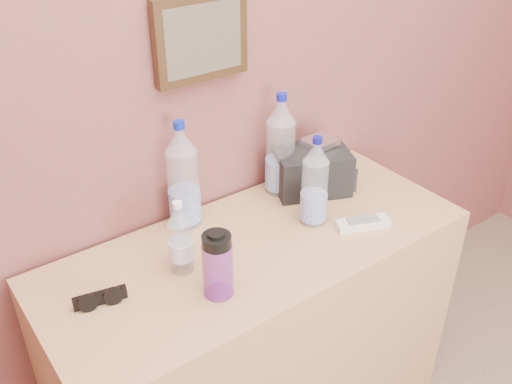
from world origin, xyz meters
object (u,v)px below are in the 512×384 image
pet_small (180,241)px  nalgene_bottle (218,264)px  pet_large_d (315,186)px  foil_packet (320,142)px  sunglasses (100,298)px  pet_large_b (183,180)px  ac_remote (363,223)px  toiletry_bag (312,168)px  pet_large_c (280,150)px  dresser (257,341)px

pet_small → nalgene_bottle: (0.03, -0.14, -0.00)m
pet_large_d → foil_packet: 0.22m
sunglasses → foil_packet: foil_packet is taller
pet_small → nalgene_bottle: bearing=-78.7°
pet_large_b → pet_small: size_ratio=1.56×
pet_large_b → nalgene_bottle: bearing=-106.0°
pet_small → foil_packet: pet_small is taller
ac_remote → sunglasses: bearing=-168.0°
ac_remote → toiletry_bag: bearing=109.2°
pet_small → ac_remote: 0.60m
pet_large_c → ac_remote: (0.08, -0.33, -0.15)m
pet_large_c → ac_remote: bearing=-77.0°
dresser → sunglasses: 0.66m
pet_large_d → toiletry_bag: bearing=51.0°
nalgene_bottle → sunglasses: (-0.27, 0.15, -0.08)m
pet_large_b → toiletry_bag: 0.47m
foil_packet → ac_remote: bearing=-99.0°
dresser → sunglasses: bearing=176.1°
pet_large_c → sunglasses: (-0.74, -0.17, -0.14)m
sunglasses → ac_remote: sunglasses is taller
pet_small → foil_packet: (0.61, 0.11, 0.08)m
pet_large_b → foil_packet: bearing=-9.9°
sunglasses → ac_remote: bearing=1.6°
ac_remote → dresser: bearing=-178.1°
dresser → pet_large_d: bearing=-1.8°
pet_large_c → nalgene_bottle: bearing=-145.0°
pet_large_c → nalgene_bottle: (-0.46, -0.32, -0.06)m
toiletry_bag → foil_packet: size_ratio=2.32×
dresser → pet_large_b: (-0.12, 0.23, 0.57)m
pet_large_b → foil_packet: size_ratio=3.32×
sunglasses → ac_remote: 0.83m
pet_large_c → foil_packet: 0.14m
pet_large_c → pet_large_d: 0.22m
pet_large_c → foil_packet: pet_large_c is taller
pet_large_d → pet_large_c: bearing=81.4°
pet_large_b → nalgene_bottle: pet_large_b is taller
pet_large_d → nalgene_bottle: size_ratio=1.51×
pet_large_c → pet_small: pet_large_c is taller
pet_small → sunglasses: bearing=178.8°
nalgene_bottle → toiletry_bag: bearing=25.6°
sunglasses → pet_small: bearing=11.3°
sunglasses → toiletry_bag: size_ratio=0.57×
sunglasses → pet_large_b: bearing=39.7°
ac_remote → foil_packet: bearing=103.9°
pet_small → toiletry_bag: bearing=11.7°
pet_small → toiletry_bag: pet_small is taller
foil_packet → pet_large_c: bearing=150.8°
pet_large_d → toiletry_bag: pet_large_d is taller
nalgene_bottle → foil_packet: 0.64m
dresser → sunglasses: (-0.49, 0.03, 0.44)m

